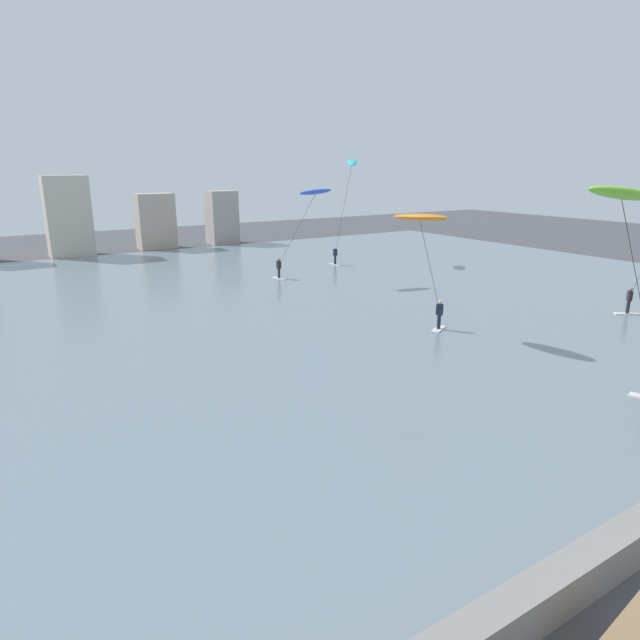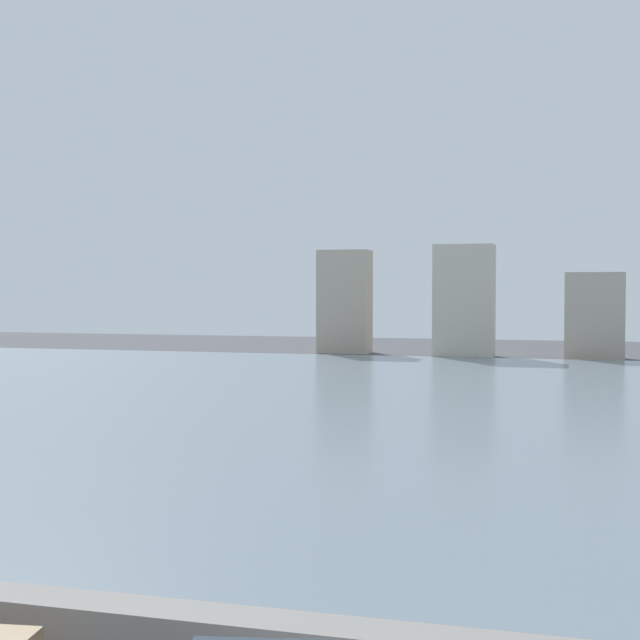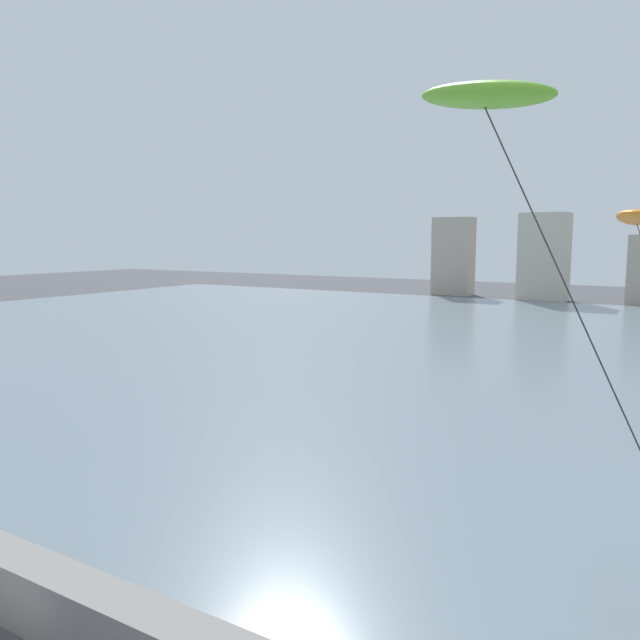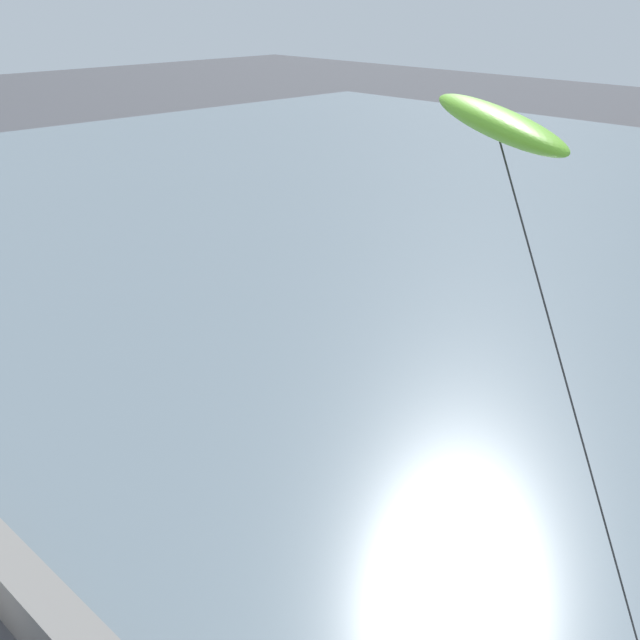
{
  "view_description": "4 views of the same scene",
  "coord_description": "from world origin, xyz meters",
  "views": [
    {
      "loc": [
        -9.74,
        -1.46,
        8.7
      ],
      "look_at": [
        -0.24,
        13.53,
        3.67
      ],
      "focal_mm": 30.34,
      "sensor_mm": 36.0,
      "label": 1
    },
    {
      "loc": [
        5.53,
        -6.58,
        4.93
      ],
      "look_at": [
        0.75,
        10.66,
        4.28
      ],
      "focal_mm": 51.04,
      "sensor_mm": 36.0,
      "label": 2
    },
    {
      "loc": [
        11.1,
        -1.7,
        5.69
      ],
      "look_at": [
        0.04,
        16.3,
        2.95
      ],
      "focal_mm": 35.66,
      "sensor_mm": 36.0,
      "label": 3
    },
    {
      "loc": [
        13.82,
        -0.26,
        9.47
      ],
      "look_at": [
        0.67,
        12.24,
        2.07
      ],
      "focal_mm": 46.6,
      "sensor_mm": 36.0,
      "label": 4
    }
  ],
  "objects": [
    {
      "name": "water_bay",
      "position": [
        0.0,
        30.29,
        0.05
      ],
      "size": [
        84.0,
        52.0,
        0.1
      ],
      "primitive_type": "cube",
      "color": "slate",
      "rests_on": "ground"
    },
    {
      "name": "far_shore_buildings",
      "position": [
        0.96,
        58.55,
        3.55
      ],
      "size": [
        29.11,
        4.27,
        7.92
      ],
      "color": "#B7A893",
      "rests_on": "ground"
    },
    {
      "name": "kitesurfer_lime",
      "position": [
        8.4,
        8.27,
        6.86
      ],
      "size": [
        5.01,
        1.97,
        8.2
      ],
      "color": "silver",
      "rests_on": "water_bay"
    }
  ]
}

